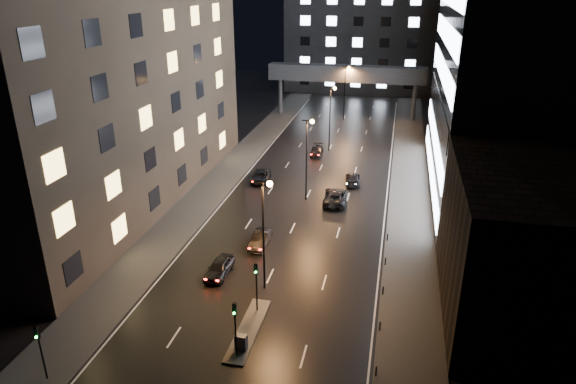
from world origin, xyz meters
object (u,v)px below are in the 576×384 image
at_px(car_toward_a, 335,196).
at_px(car_away_c, 261,177).
at_px(utility_cabinet, 241,342).
at_px(car_toward_b, 353,179).
at_px(car_away_b, 260,239).
at_px(car_away_d, 317,151).
at_px(car_away_a, 219,268).

bearing_deg(car_toward_a, car_away_c, -27.95).
relative_size(car_toward_a, utility_cabinet, 4.60).
relative_size(car_away_c, utility_cabinet, 4.02).
bearing_deg(car_toward_b, utility_cabinet, 75.46).
relative_size(car_away_b, utility_cabinet, 3.52).
relative_size(car_away_d, utility_cabinet, 3.66).
xyz_separation_m(car_away_c, car_away_d, (5.55, 12.70, -0.03)).
bearing_deg(utility_cabinet, car_away_c, 106.55).
relative_size(car_away_c, car_away_d, 1.10).
distance_m(car_away_a, car_toward_b, 27.25).
height_order(car_away_a, utility_cabinet, car_away_a).
relative_size(car_away_a, car_toward_b, 0.96).
bearing_deg(car_away_b, utility_cabinet, -80.08).
distance_m(car_toward_a, car_toward_b, 6.94).
bearing_deg(car_toward_a, car_away_a, 63.07).
bearing_deg(car_away_b, car_away_c, 104.78).
height_order(car_away_b, car_toward_a, car_toward_a).
bearing_deg(utility_cabinet, car_away_d, 96.25).
bearing_deg(car_toward_b, car_toward_a, 70.61).
relative_size(car_away_d, car_toward_b, 0.98).
xyz_separation_m(car_away_d, car_toward_b, (6.58, -10.81, 0.01)).
xyz_separation_m(car_away_c, car_toward_b, (12.13, 1.89, -0.02)).
xyz_separation_m(car_toward_a, car_toward_b, (1.49, 6.78, -0.12)).
relative_size(car_away_c, car_toward_b, 1.08).
bearing_deg(utility_cabinet, car_toward_b, 86.29).
bearing_deg(car_away_c, car_toward_b, 2.31).
bearing_deg(car_away_a, car_toward_a, 67.89).
bearing_deg(car_away_c, car_toward_a, -31.20).
height_order(car_away_b, utility_cabinet, car_away_b).
distance_m(car_toward_a, utility_cabinet, 28.47).
height_order(car_away_b, car_away_c, car_away_b).
relative_size(car_away_b, car_away_d, 0.96).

